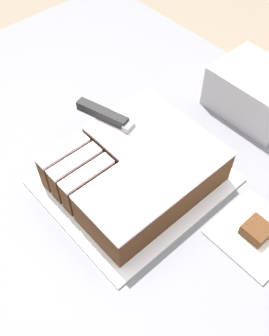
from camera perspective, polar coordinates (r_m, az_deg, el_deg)
The scene contains 8 objects.
ground_plane at distance 1.71m, azimuth -1.36°, elevation -20.73°, with size 8.00×8.00×0.00m, color #7F705B.
countertop at distance 1.28m, azimuth -1.76°, elevation -14.43°, with size 1.40×1.10×0.93m.
cake_board at distance 0.87m, azimuth 0.00°, elevation -1.87°, with size 0.33×0.37×0.01m.
cake at distance 0.83m, azimuth 0.47°, elevation 0.01°, with size 0.27×0.32×0.09m.
knife at distance 0.85m, azimuth -2.82°, elevation 6.99°, with size 0.30×0.11×0.02m.
paper_napkin at distance 0.83m, azimuth 17.06°, elevation -9.15°, with size 0.15×0.15×0.01m.
brownie at distance 0.82m, azimuth 17.32°, elevation -8.62°, with size 0.05×0.05×0.03m.
storage_box at distance 1.03m, azimuth 17.24°, elevation 10.41°, with size 0.21×0.16×0.11m.
Camera 1 is at (0.41, -0.32, 1.63)m, focal length 42.00 mm.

